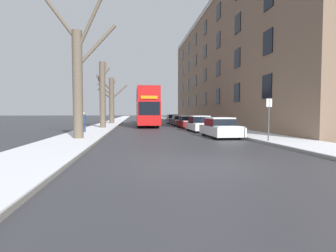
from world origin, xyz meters
name	(u,v)px	position (x,y,z in m)	size (l,w,h in m)	color
ground_plane	(212,165)	(0.00, 0.00, 0.00)	(320.00, 320.00, 0.00)	#38383D
sidewalk_left	(119,120)	(-6.04, 53.00, 0.08)	(3.10, 130.00, 0.16)	gray
sidewalk_right	(171,120)	(6.04, 53.00, 0.08)	(3.10, 130.00, 0.16)	gray
terrace_facade_right	(235,67)	(12.09, 28.59, 8.34)	(9.10, 47.12, 16.68)	#7A604C
bare_tree_left_0	(79,78)	(-5.72, 8.16, 3.76)	(4.08, 1.06, 8.39)	brown
bare_tree_left_1	(103,93)	(-5.68, 19.63, 3.75)	(1.46, 2.11, 7.16)	brown
bare_tree_left_2	(111,99)	(-5.77, 30.82, 3.68)	(4.25, 2.36, 6.74)	brown
double_decker_bus	(147,106)	(-0.92, 24.64, 2.56)	(2.51, 11.12, 4.54)	red
parked_car_0	(220,128)	(3.41, 9.32, 0.63)	(1.85, 4.40, 1.36)	silver
parked_car_1	(200,124)	(3.41, 15.08, 0.65)	(1.85, 4.42, 1.41)	silver
parked_car_2	(187,122)	(3.41, 20.62, 0.63)	(1.74, 4.19, 1.34)	maroon
parked_car_3	(179,121)	(3.41, 25.82, 0.62)	(1.81, 4.15, 1.35)	slate
parked_car_4	(173,119)	(3.41, 31.56, 0.66)	(1.83, 4.00, 1.44)	slate
oncoming_van	(142,115)	(-1.09, 38.08, 1.29)	(1.92, 5.60, 2.40)	#9EA3AD
pedestrian_left_sidewalk	(83,122)	(-6.43, 13.13, 0.96)	(0.38, 0.38, 1.74)	navy
street_sign_post	(269,118)	(4.79, 5.33, 1.42)	(0.32, 0.07, 2.47)	#4C4F54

